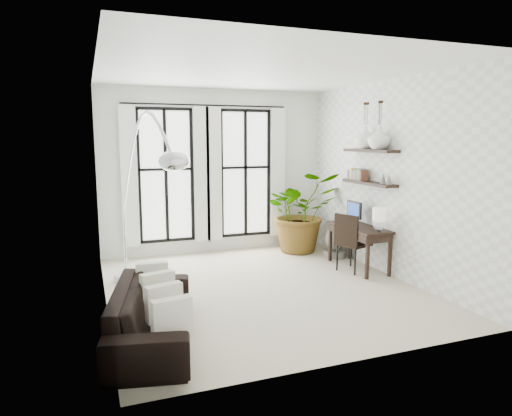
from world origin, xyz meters
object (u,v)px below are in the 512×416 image
sofa (152,313)px  desk_chair (350,239)px  plant (301,212)px  desk (361,229)px  buddha (335,240)px  arc_lamp (143,156)px

sofa → desk_chair: 3.83m
plant → desk: (0.38, -1.55, -0.09)m
plant → desk_chair: bearing=-84.7°
desk → buddha: bearing=88.0°
sofa → desk_chair: size_ratio=2.11×
desk → arc_lamp: (-3.64, -0.38, 1.32)m
buddha → arc_lamp: bearing=-160.9°
desk → buddha: 0.98m
sofa → plant: (3.37, 3.10, 0.50)m
sofa → desk: (3.75, 1.55, 0.40)m
plant → desk_chair: 1.63m
plant → desk_chair: (0.15, -1.60, -0.23)m
plant → arc_lamp: 3.98m
sofa → plant: plant is taller
desk → buddha: size_ratio=1.65×
sofa → arc_lamp: 2.09m
desk → arc_lamp: size_ratio=0.49×
arc_lamp → buddha: arc_lamp is taller
sofa → buddha: bearing=-45.2°
desk_chair → buddha: (0.26, 0.95, -0.25)m
arc_lamp → desk_chair: bearing=5.4°
arc_lamp → buddha: (3.68, 1.28, -1.70)m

